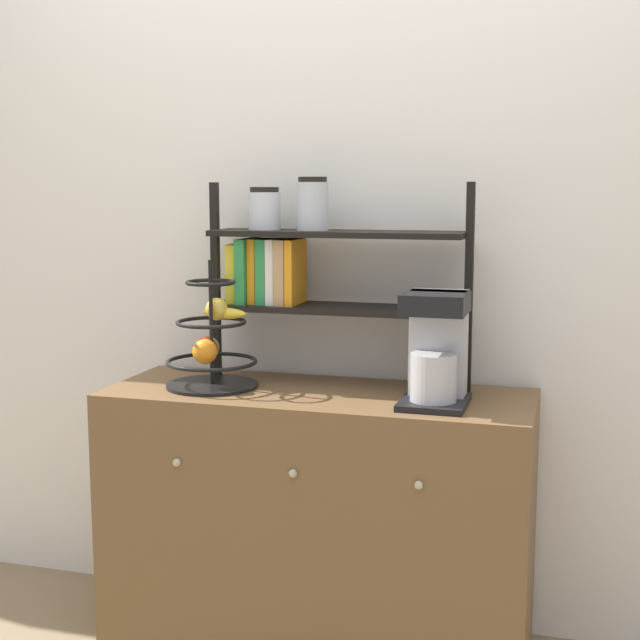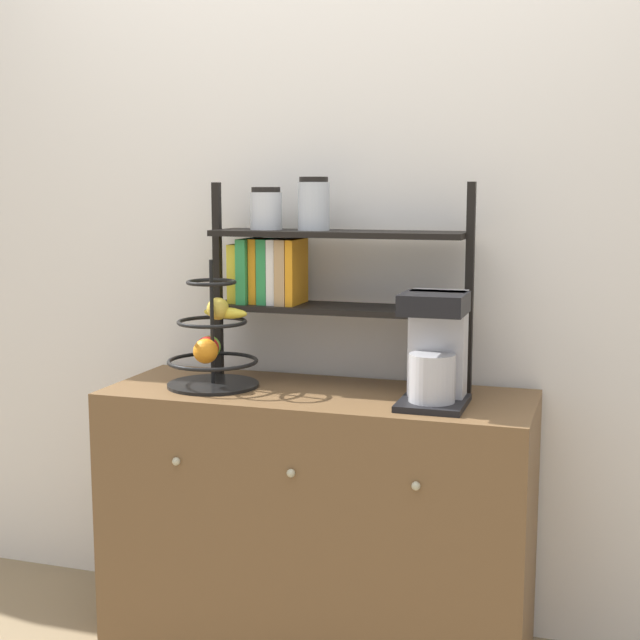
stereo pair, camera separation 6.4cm
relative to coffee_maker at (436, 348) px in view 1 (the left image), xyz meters
name	(u,v)px [view 1 (the left image)]	position (x,y,z in m)	size (l,w,h in m)	color
wall_back	(342,224)	(-0.36, 0.33, 0.33)	(7.00, 0.05, 2.60)	silver
sideboard	(318,521)	(-0.36, 0.05, -0.56)	(1.28, 0.49, 0.81)	brown
coffee_maker	(436,348)	(0.00, 0.00, 0.00)	(0.18, 0.22, 0.32)	black
fruit_stand	(211,346)	(-0.70, 0.03, -0.03)	(0.28, 0.28, 0.39)	black
shelf_hutch	(301,260)	(-0.45, 0.18, 0.23)	(0.83, 0.20, 0.64)	black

